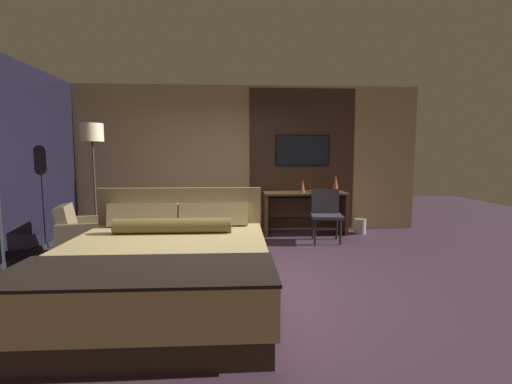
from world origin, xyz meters
TOP-DOWN VIEW (x-y plane):
  - ground_plane at (0.00, 0.00)m, footprint 16.00×16.00m
  - wall_back_tv_panel at (0.16, 2.59)m, footprint 7.20×0.09m
  - bed at (-0.65, -0.74)m, footprint 2.06×2.28m
  - desk at (1.34, 2.28)m, footprint 1.54×0.58m
  - tv at (1.34, 2.52)m, footprint 1.05×0.04m
  - desk_chair at (1.60, 1.67)m, footprint 0.57×0.57m
  - armchair_by_window at (-2.11, 0.89)m, footprint 0.88×0.90m
  - floor_lamp at (-2.19, 1.44)m, footprint 0.34×0.34m
  - vase_tall at (1.96, 2.37)m, footprint 0.12×0.12m
  - vase_short at (1.29, 2.24)m, footprint 0.08×0.08m
  - book at (1.54, 2.23)m, footprint 0.24×0.18m
  - waste_bin at (2.39, 2.16)m, footprint 0.22×0.22m

SIDE VIEW (x-z plane):
  - ground_plane at x=0.00m, z-range 0.00..0.00m
  - waste_bin at x=2.39m, z-range 0.00..0.28m
  - armchair_by_window at x=-2.11m, z-range -0.12..0.66m
  - bed at x=-0.65m, z-range -0.19..0.87m
  - desk at x=1.34m, z-range 0.13..0.91m
  - desk_chair at x=1.60m, z-range 0.08..0.97m
  - book at x=1.54m, z-range 0.79..0.82m
  - vase_short at x=1.29m, z-range 0.79..1.03m
  - vase_tall at x=1.96m, z-range 0.79..1.10m
  - wall_back_tv_panel at x=0.16m, z-range 0.00..2.80m
  - tv at x=1.34m, z-range 1.27..1.87m
  - floor_lamp at x=-2.19m, z-range 0.68..2.65m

